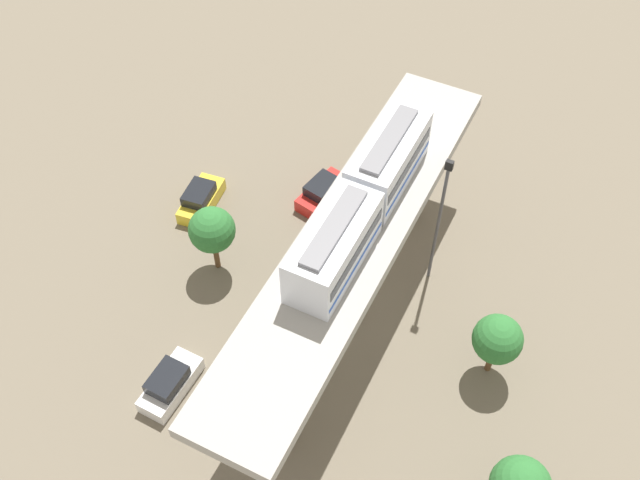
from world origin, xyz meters
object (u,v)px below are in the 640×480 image
tree_far_corner (212,230)px  parked_car_white (170,383)px  train (362,202)px  parked_car_yellow (201,199)px  tree_near_viaduct (498,339)px  signal_post (439,218)px  parked_car_red (323,192)px

tree_far_corner → parked_car_white: bearing=104.5°
train → parked_car_yellow: size_ratio=3.09×
tree_far_corner → tree_near_viaduct: bearing=-178.2°
tree_far_corner → signal_post: signal_post is taller
parked_car_yellow → signal_post: (-16.31, -1.44, 4.95)m
parked_car_white → parked_car_yellow: bearing=-63.5°
parked_car_red → parked_car_yellow: bearing=42.1°
parked_car_red → tree_near_viaduct: tree_near_viaduct is taller
parked_car_yellow → parked_car_white: 14.18m
parked_car_red → train: bearing=140.9°
parked_car_yellow → signal_post: bearing=178.2°
train → parked_car_white: train is taller
train → parked_car_yellow: train is taller
parked_car_yellow → parked_car_white: bearing=108.3°
train → tree_near_viaduct: (-8.99, 0.97, -6.01)m
parked_car_white → tree_far_corner: bearing=-74.1°
parked_car_white → signal_post: bearing=-124.5°
parked_car_red → tree_far_corner: (3.52, 8.31, 2.87)m
tree_near_viaduct → parked_car_yellow: bearing=-8.8°
train → parked_car_red: (5.66, -6.79, -8.52)m
signal_post → tree_near_viaduct: bearing=139.1°
parked_car_red → parked_car_yellow: 8.46m
parked_car_white → tree_far_corner: 9.60m
train → signal_post: train is taller
parked_car_white → tree_near_viaduct: (-15.86, -9.43, 2.51)m
parked_car_red → signal_post: size_ratio=0.43×
train → parked_car_red: 12.28m
tree_near_viaduct → signal_post: 7.78m
train → parked_car_white: size_ratio=3.20×
parked_car_yellow → tree_far_corner: tree_far_corner is taller
tree_near_viaduct → parked_car_white: bearing=30.7°
parked_car_white → tree_far_corner: tree_far_corner is taller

